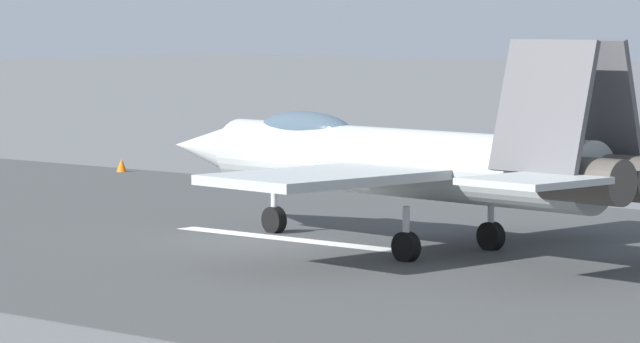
# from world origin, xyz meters

# --- Properties ---
(ground_plane) EXTENTS (400.00, 400.00, 0.00)m
(ground_plane) POSITION_xyz_m (0.00, 0.00, 0.00)
(ground_plane) COLOR slate
(runway_strip) EXTENTS (240.00, 26.00, 0.02)m
(runway_strip) POSITION_xyz_m (-0.02, 0.00, 0.01)
(runway_strip) COLOR #414242
(runway_strip) RESTS_ON ground
(fighter_jet) EXTENTS (17.49, 13.16, 5.57)m
(fighter_jet) POSITION_xyz_m (-4.03, -0.35, 2.37)
(fighter_jet) COLOR #A9AFAE
(fighter_jet) RESTS_ON ground
(marker_cone_mid) EXTENTS (0.44, 0.44, 0.55)m
(marker_cone_mid) POSITION_xyz_m (4.22, -11.86, 0.28)
(marker_cone_mid) COLOR orange
(marker_cone_mid) RESTS_ON ground
(marker_cone_far) EXTENTS (0.44, 0.44, 0.55)m
(marker_cone_far) POSITION_xyz_m (19.32, -11.86, 0.28)
(marker_cone_far) COLOR orange
(marker_cone_far) RESTS_ON ground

